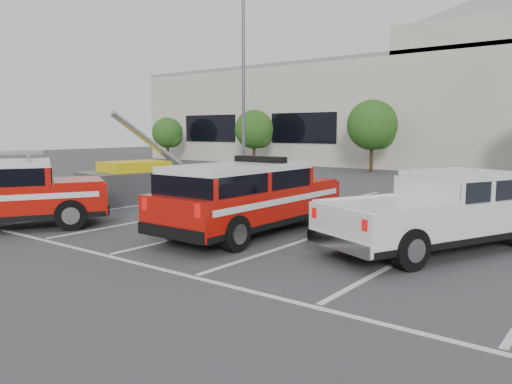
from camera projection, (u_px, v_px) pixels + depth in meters
ground at (195, 235)px, 13.37m from camera, size 120.00×120.00×0.00m
stall_markings at (289, 213)px, 16.91m from camera, size 23.00×15.00×0.01m
convention_building at (492, 105)px, 37.79m from camera, size 60.00×16.99×13.20m
tree_far_left at (168, 134)px, 45.47m from camera, size 2.77×2.77×3.99m
tree_left at (255, 131)px, 39.40m from camera, size 3.07×3.07×4.42m
tree_mid_left at (374, 127)px, 33.33m from camera, size 3.37×3.37×4.85m
light_pole_left at (243, 86)px, 27.02m from camera, size 0.90×0.60×10.24m
fire_chief_suv at (249, 203)px, 13.38m from camera, size 2.16×5.92×2.08m
white_pickup at (442, 219)px, 11.62m from camera, size 4.32×6.30×1.84m
utility_rig at (131, 183)px, 19.78m from camera, size 4.07×4.35×3.55m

